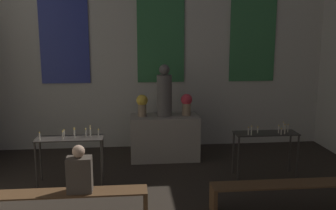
% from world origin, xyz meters
% --- Properties ---
extents(wall_back, '(8.12, 0.16, 4.95)m').
position_xyz_m(wall_back, '(0.00, 11.29, 2.50)').
color(wall_back, beige).
rests_on(wall_back, ground_plane).
extents(altar, '(1.48, 0.72, 0.97)m').
position_xyz_m(altar, '(0.00, 10.27, 0.48)').
color(altar, gray).
rests_on(altar, ground_plane).
extents(statue, '(0.32, 0.32, 1.11)m').
position_xyz_m(statue, '(0.00, 10.27, 1.47)').
color(statue, '#5B5651').
rests_on(statue, altar).
extents(flower_vase_left, '(0.25, 0.25, 0.47)m').
position_xyz_m(flower_vase_left, '(-0.48, 10.27, 1.23)').
color(flower_vase_left, '#937A5B').
rests_on(flower_vase_left, altar).
extents(flower_vase_right, '(0.25, 0.25, 0.47)m').
position_xyz_m(flower_vase_right, '(0.48, 10.27, 1.23)').
color(flower_vase_right, '#937A5B').
rests_on(flower_vase_right, altar).
extents(candle_rack_left, '(1.20, 0.41, 1.05)m').
position_xyz_m(candle_rack_left, '(-1.83, 9.05, 0.73)').
color(candle_rack_left, '#332D28').
rests_on(candle_rack_left, ground_plane).
extents(candle_rack_right, '(1.20, 0.41, 1.06)m').
position_xyz_m(candle_rack_right, '(1.84, 9.05, 0.73)').
color(candle_rack_right, '#332D28').
rests_on(candle_rack_right, ground_plane).
extents(pew_back_left, '(2.47, 0.36, 0.43)m').
position_xyz_m(pew_back_left, '(-1.73, 7.64, 0.33)').
color(pew_back_left, brown).
rests_on(pew_back_left, ground_plane).
extents(pew_back_right, '(2.47, 0.36, 0.43)m').
position_xyz_m(pew_back_right, '(1.73, 7.64, 0.33)').
color(pew_back_right, brown).
rests_on(pew_back_right, ground_plane).
extents(person_seated, '(0.36, 0.24, 0.71)m').
position_xyz_m(person_seated, '(-1.48, 7.64, 0.74)').
color(person_seated, '#4C4238').
rests_on(person_seated, pew_back_left).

